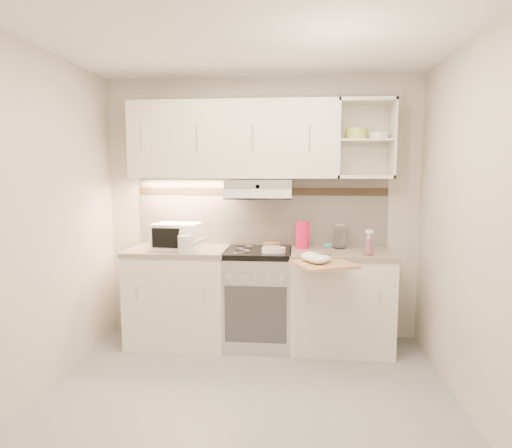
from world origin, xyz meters
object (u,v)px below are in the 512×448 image
at_px(microwave, 177,236).
at_px(cutting_board, 324,264).
at_px(watering_can, 187,243).
at_px(glass_jar, 339,235).
at_px(plate_stack, 274,250).
at_px(pink_pitcher, 302,235).
at_px(spray_bottle, 369,245).
at_px(electric_range, 258,297).

xyz_separation_m(microwave, cutting_board, (1.33, -0.48, -0.14)).
distance_m(watering_can, glass_jar, 1.41).
height_order(plate_stack, glass_jar, glass_jar).
distance_m(microwave, glass_jar, 1.51).
bearing_deg(glass_jar, pink_pitcher, -174.55).
bearing_deg(watering_can, pink_pitcher, 20.13).
distance_m(glass_jar, cutting_board, 0.67).
bearing_deg(cutting_board, spray_bottle, 12.39).
bearing_deg(microwave, spray_bottle, 0.22).
bearing_deg(watering_can, microwave, 125.05).
bearing_deg(cutting_board, pink_pitcher, 81.04).
height_order(watering_can, spray_bottle, watering_can).
bearing_deg(pink_pitcher, watering_can, -153.95).
xyz_separation_m(plate_stack, glass_jar, (0.60, 0.26, 0.10)).
height_order(electric_range, watering_can, watering_can).
bearing_deg(plate_stack, watering_can, -170.84).
bearing_deg(microwave, pink_pitcher, 12.25).
xyz_separation_m(microwave, glass_jar, (1.50, 0.15, 0.00)).
height_order(plate_stack, pink_pitcher, pink_pitcher).
relative_size(electric_range, glass_jar, 3.80).
bearing_deg(electric_range, spray_bottle, -10.75).
distance_m(pink_pitcher, glass_jar, 0.34).
bearing_deg(plate_stack, cutting_board, -41.85).
xyz_separation_m(watering_can, spray_bottle, (1.57, 0.04, 0.01)).
height_order(microwave, pink_pitcher, pink_pitcher).
xyz_separation_m(plate_stack, cutting_board, (0.42, -0.38, -0.05)).
bearing_deg(electric_range, microwave, 179.57).
height_order(microwave, spray_bottle, same).
relative_size(electric_range, cutting_board, 2.03).
relative_size(microwave, spray_bottle, 1.90).
bearing_deg(electric_range, watering_can, -160.14).
bearing_deg(glass_jar, spray_bottle, -57.43).
distance_m(plate_stack, spray_bottle, 0.82).
height_order(pink_pitcher, cutting_board, pink_pitcher).
relative_size(microwave, plate_stack, 2.09).
relative_size(microwave, glass_jar, 1.88).
height_order(electric_range, spray_bottle, spray_bottle).
xyz_separation_m(microwave, spray_bottle, (1.72, -0.19, -0.03)).
relative_size(watering_can, pink_pitcher, 1.12).
bearing_deg(pink_pitcher, plate_stack, -131.78).
bearing_deg(spray_bottle, cutting_board, -165.21).
bearing_deg(pink_pitcher, spray_bottle, -21.42).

